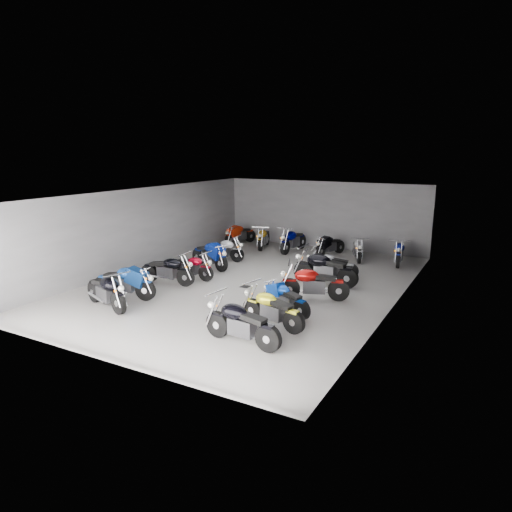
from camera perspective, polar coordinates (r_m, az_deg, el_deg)
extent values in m
plane|color=gray|center=(16.38, -0.49, -3.41)|extent=(14.00, 14.00, 0.00)
cube|color=slate|center=(22.28, 8.39, 5.11)|extent=(10.00, 0.10, 3.20)
cube|color=slate|center=(18.92, -13.85, 3.44)|extent=(0.10, 14.00, 3.20)
cube|color=slate|center=(14.28, 17.27, 0.14)|extent=(0.10, 14.00, 3.20)
cube|color=black|center=(15.76, -0.51, 7.88)|extent=(10.00, 14.00, 0.04)
cube|color=black|center=(15.96, -1.37, -3.84)|extent=(0.32, 0.32, 0.01)
cylinder|color=black|center=(13.85, -16.79, -5.65)|extent=(0.69, 0.33, 0.68)
cylinder|color=black|center=(15.18, -19.52, -4.20)|extent=(0.70, 0.35, 0.68)
cube|color=#2D2D30|center=(14.48, -18.25, -4.49)|extent=(0.75, 0.50, 0.42)
ellipsoid|color=black|center=(14.18, -17.93, -3.40)|extent=(0.81, 0.62, 0.38)
cube|color=black|center=(14.69, -18.92, -3.08)|extent=(0.71, 0.47, 0.19)
cylinder|color=black|center=(14.86, -13.65, -4.17)|extent=(0.70, 0.26, 0.68)
cylinder|color=black|center=(15.71, -18.47, -3.54)|extent=(0.70, 0.28, 0.68)
cube|color=#2D2D30|center=(15.24, -16.15, -3.46)|extent=(0.74, 0.44, 0.43)
ellipsoid|color=navy|center=(15.02, -15.50, -2.31)|extent=(0.79, 0.55, 0.38)
cube|color=black|center=(15.35, -17.28, -2.26)|extent=(0.69, 0.41, 0.19)
cylinder|color=black|center=(16.10, -8.80, -2.64)|extent=(0.67, 0.22, 0.66)
cylinder|color=black|center=(16.89, -13.20, -2.09)|extent=(0.68, 0.24, 0.66)
cube|color=#2D2D30|center=(16.45, -11.07, -2.01)|extent=(0.71, 0.39, 0.41)
ellipsoid|color=black|center=(16.25, -10.45, -0.97)|extent=(0.75, 0.50, 0.37)
cube|color=black|center=(16.56, -12.08, -0.93)|extent=(0.66, 0.37, 0.19)
cylinder|color=black|center=(16.64, -6.27, -2.17)|extent=(0.59, 0.14, 0.59)
cylinder|color=black|center=(17.39, -9.96, -1.61)|extent=(0.59, 0.15, 0.59)
cube|color=#2D2D30|center=(16.98, -8.17, -1.58)|extent=(0.61, 0.29, 0.37)
ellipsoid|color=maroon|center=(16.80, -7.64, -0.69)|extent=(0.64, 0.39, 0.33)
cube|color=black|center=(17.09, -9.01, -0.62)|extent=(0.57, 0.27, 0.17)
cylinder|color=black|center=(17.88, -4.38, -0.88)|extent=(0.69, 0.36, 0.69)
cylinder|color=black|center=(19.11, -7.20, -0.03)|extent=(0.70, 0.38, 0.69)
cube|color=#2D2D30|center=(18.46, -5.84, -0.12)|extent=(0.76, 0.54, 0.43)
ellipsoid|color=navy|center=(18.20, -5.43, 0.80)|extent=(0.83, 0.65, 0.39)
cube|color=black|center=(18.67, -6.48, 0.96)|extent=(0.72, 0.50, 0.20)
cylinder|color=black|center=(19.37, -2.38, 0.14)|extent=(0.63, 0.15, 0.62)
cylinder|color=black|center=(20.07, -5.91, 0.55)|extent=(0.63, 0.17, 0.62)
cube|color=#2D2D30|center=(19.69, -4.18, 0.63)|extent=(0.64, 0.32, 0.39)
ellipsoid|color=silver|center=(19.51, -3.65, 1.46)|extent=(0.68, 0.42, 0.35)
cube|color=black|center=(19.79, -4.97, 1.48)|extent=(0.60, 0.30, 0.18)
cylinder|color=black|center=(11.76, -4.79, -8.52)|extent=(0.69, 0.21, 0.68)
cylinder|color=black|center=(10.91, 1.54, -10.26)|extent=(0.69, 0.23, 0.68)
cube|color=#2D2D30|center=(11.27, -1.75, -8.88)|extent=(0.72, 0.39, 0.42)
ellipsoid|color=black|center=(11.28, -2.72, -7.02)|extent=(0.76, 0.50, 0.38)
cube|color=black|center=(10.98, -0.33, -7.83)|extent=(0.67, 0.36, 0.19)
cylinder|color=black|center=(12.81, -0.44, -6.71)|extent=(0.65, 0.26, 0.63)
cylinder|color=black|center=(11.97, 4.75, -8.23)|extent=(0.65, 0.28, 0.63)
cube|color=#2D2D30|center=(12.34, 2.06, -7.02)|extent=(0.69, 0.43, 0.40)
ellipsoid|color=yellow|center=(12.37, 1.29, -5.42)|extent=(0.74, 0.53, 0.36)
cube|color=black|center=(12.06, 3.25, -6.13)|extent=(0.65, 0.40, 0.18)
cylinder|color=black|center=(13.80, 1.80, -5.37)|extent=(0.58, 0.31, 0.57)
cylinder|color=black|center=(12.93, 5.73, -6.73)|extent=(0.58, 0.32, 0.57)
cube|color=#2D2D30|center=(13.33, 3.70, -5.67)|extent=(0.64, 0.45, 0.36)
ellipsoid|color=#0A3497|center=(13.37, 3.13, -4.30)|extent=(0.70, 0.55, 0.32)
cube|color=black|center=(13.06, 4.60, -4.93)|extent=(0.60, 0.42, 0.16)
cylinder|color=black|center=(14.62, 4.20, -4.11)|extent=(0.68, 0.39, 0.68)
cylinder|color=black|center=(14.65, 10.28, -4.25)|extent=(0.69, 0.41, 0.68)
cube|color=#2D2D30|center=(14.58, 7.26, -3.78)|extent=(0.76, 0.56, 0.43)
ellipsoid|color=maroon|center=(14.48, 6.37, -2.47)|extent=(0.83, 0.67, 0.38)
cube|color=black|center=(14.51, 8.64, -2.69)|extent=(0.72, 0.53, 0.19)
cylinder|color=black|center=(16.60, 5.96, -1.94)|extent=(0.74, 0.18, 0.74)
cylinder|color=black|center=(16.00, 11.37, -2.71)|extent=(0.74, 0.20, 0.74)
cube|color=#2D2D30|center=(16.25, 8.63, -1.93)|extent=(0.76, 0.37, 0.46)
ellipsoid|color=black|center=(16.25, 7.85, -0.57)|extent=(0.80, 0.49, 0.41)
cube|color=black|center=(16.04, 9.88, -0.99)|extent=(0.71, 0.35, 0.21)
cylinder|color=black|center=(17.31, 7.16, -1.55)|extent=(0.62, 0.22, 0.61)
cylinder|color=black|center=(17.09, 11.70, -1.92)|extent=(0.63, 0.24, 0.61)
cube|color=#2D2D30|center=(17.16, 9.43, -1.43)|extent=(0.66, 0.38, 0.38)
ellipsoid|color=silver|center=(17.13, 8.78, -0.38)|extent=(0.70, 0.48, 0.34)
cube|color=black|center=(17.05, 10.47, -0.64)|extent=(0.62, 0.36, 0.17)
cylinder|color=black|center=(22.59, -3.27, 2.03)|extent=(0.28, 0.65, 0.63)
cylinder|color=black|center=(23.59, -0.75, 2.53)|extent=(0.30, 0.65, 0.63)
cube|color=#2D2D30|center=(23.06, -1.98, 2.53)|extent=(0.44, 0.70, 0.40)
ellipsoid|color=#AD210A|center=(22.86, -2.38, 3.24)|extent=(0.55, 0.75, 0.36)
cube|color=black|center=(23.24, -1.44, 3.31)|extent=(0.42, 0.65, 0.18)
cylinder|color=black|center=(21.44, 0.55, 1.46)|extent=(0.30, 0.65, 0.64)
cylinder|color=black|center=(22.83, 1.36, 2.18)|extent=(0.32, 0.66, 0.64)
cube|color=#2D2D30|center=(22.12, 0.97, 2.09)|extent=(0.47, 0.71, 0.40)
ellipsoid|color=gold|center=(21.84, 0.85, 2.81)|extent=(0.57, 0.77, 0.36)
cube|color=black|center=(22.37, 1.15, 2.95)|extent=(0.44, 0.66, 0.18)
cylinder|color=black|center=(20.73, 3.65, 1.09)|extent=(0.19, 0.70, 0.69)
cylinder|color=black|center=(22.07, 5.66, 1.80)|extent=(0.21, 0.70, 0.69)
cube|color=#2D2D30|center=(21.38, 4.69, 1.74)|extent=(0.38, 0.72, 0.43)
ellipsoid|color=#020462|center=(21.11, 4.40, 2.55)|extent=(0.48, 0.76, 0.39)
cube|color=black|center=(21.62, 5.15, 2.67)|extent=(0.35, 0.68, 0.20)
cylinder|color=black|center=(20.37, 8.06, 0.62)|extent=(0.31, 0.59, 0.59)
cylinder|color=black|center=(21.38, 10.38, 1.13)|extent=(0.33, 0.60, 0.59)
cube|color=#2D2D30|center=(20.85, 9.26, 1.13)|extent=(0.46, 0.65, 0.37)
ellipsoid|color=black|center=(20.64, 8.93, 1.85)|extent=(0.56, 0.71, 0.33)
cube|color=black|center=(21.02, 9.79, 1.92)|extent=(0.43, 0.61, 0.17)
cylinder|color=black|center=(19.56, 12.76, -0.07)|extent=(0.34, 0.61, 0.60)
cylinder|color=black|center=(20.89, 12.37, 0.79)|extent=(0.36, 0.61, 0.60)
cube|color=#2D2D30|center=(20.21, 12.57, 0.63)|extent=(0.50, 0.68, 0.38)
ellipsoid|color=#A8A7AF|center=(19.94, 12.67, 1.35)|extent=(0.59, 0.74, 0.34)
cube|color=black|center=(20.45, 12.52, 1.54)|extent=(0.46, 0.63, 0.17)
cylinder|color=black|center=(19.21, 17.35, -0.52)|extent=(0.23, 0.66, 0.65)
cylinder|color=black|center=(20.65, 17.54, 0.39)|extent=(0.25, 0.66, 0.65)
cube|color=#2D2D30|center=(19.91, 17.47, 0.24)|extent=(0.41, 0.70, 0.41)
ellipsoid|color=navy|center=(19.62, 17.50, 1.02)|extent=(0.51, 0.74, 0.36)
cube|color=black|center=(20.17, 17.56, 1.21)|extent=(0.38, 0.65, 0.18)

